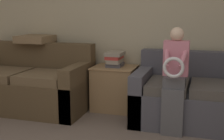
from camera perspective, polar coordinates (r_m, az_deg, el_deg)
wall_back at (r=4.41m, az=5.34°, el=9.76°), size 7.36×0.06×2.55m
couch_main at (r=3.96m, az=17.56°, el=-5.08°), size 1.81×0.93×0.84m
couch_side at (r=4.52m, az=-14.88°, el=-2.71°), size 1.69×0.89×0.90m
child_left_seated at (r=3.51m, az=11.41°, el=-1.09°), size 0.28×0.37×1.18m
side_shelf at (r=4.31m, az=0.48°, el=-3.20°), size 0.58×0.51×0.60m
book_stack at (r=4.24m, az=0.52°, el=2.06°), size 0.22×0.31×0.20m
throw_pillow at (r=4.70m, az=-13.83°, el=5.54°), size 0.46×0.46×0.10m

